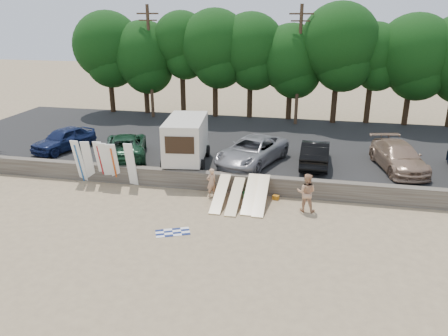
# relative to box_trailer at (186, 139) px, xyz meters

# --- Properties ---
(ground) EXTENTS (120.00, 120.00, 0.00)m
(ground) POSITION_rel_box_trailer_xyz_m (3.80, -5.05, -2.21)
(ground) COLOR tan
(ground) RESTS_ON ground
(seawall) EXTENTS (44.00, 0.50, 1.00)m
(seawall) POSITION_rel_box_trailer_xyz_m (3.80, -2.05, -1.71)
(seawall) COLOR #6B6356
(seawall) RESTS_ON ground
(parking_lot) EXTENTS (44.00, 14.50, 0.70)m
(parking_lot) POSITION_rel_box_trailer_xyz_m (3.80, 5.45, -1.86)
(parking_lot) COLOR #282828
(parking_lot) RESTS_ON ground
(treeline) EXTENTS (33.84, 6.50, 9.25)m
(treeline) POSITION_rel_box_trailer_xyz_m (4.02, 12.38, 4.09)
(treeline) COLOR #382616
(treeline) RESTS_ON parking_lot
(utility_poles) EXTENTS (25.80, 0.26, 9.00)m
(utility_poles) POSITION_rel_box_trailer_xyz_m (5.80, 10.95, 3.22)
(utility_poles) COLOR #473321
(utility_poles) RESTS_ON parking_lot
(box_trailer) EXTENTS (2.85, 4.46, 2.69)m
(box_trailer) POSITION_rel_box_trailer_xyz_m (0.00, 0.00, 0.00)
(box_trailer) COLOR beige
(box_trailer) RESTS_ON parking_lot
(car_0) EXTENTS (3.08, 4.65, 1.47)m
(car_0) POSITION_rel_box_trailer_xyz_m (-8.47, 0.85, -0.77)
(car_0) COLOR #141F47
(car_0) RESTS_ON parking_lot
(car_1) EXTENTS (4.12, 5.74, 1.45)m
(car_1) POSITION_rel_box_trailer_xyz_m (-4.00, 0.39, -0.78)
(car_1) COLOR #143822
(car_1) RESTS_ON parking_lot
(car_2) EXTENTS (4.33, 6.12, 1.55)m
(car_2) POSITION_rel_box_trailer_xyz_m (3.80, 0.73, -0.73)
(car_2) COLOR gray
(car_2) RESTS_ON parking_lot
(car_3) EXTENTS (1.67, 4.51, 1.47)m
(car_3) POSITION_rel_box_trailer_xyz_m (7.43, 1.22, -0.77)
(car_3) COLOR black
(car_3) RESTS_ON parking_lot
(car_4) EXTENTS (3.13, 5.47, 1.49)m
(car_4) POSITION_rel_box_trailer_xyz_m (12.05, 1.44, -0.76)
(car_4) COLOR #9D7D64
(car_4) RESTS_ON parking_lot
(surfboard_upright_0) EXTENTS (0.56, 0.67, 2.55)m
(surfboard_upright_0) POSITION_rel_box_trailer_xyz_m (-5.51, -2.52, -0.93)
(surfboard_upright_0) COLOR white
(surfboard_upright_0) RESTS_ON ground
(surfboard_upright_1) EXTENTS (0.61, 0.78, 2.53)m
(surfboard_upright_1) POSITION_rel_box_trailer_xyz_m (-4.96, -2.50, -0.94)
(surfboard_upright_1) COLOR white
(surfboard_upright_1) RESTS_ON ground
(surfboard_upright_2) EXTENTS (0.51, 0.67, 2.54)m
(surfboard_upright_2) POSITION_rel_box_trailer_xyz_m (-4.24, -2.41, -0.93)
(surfboard_upright_2) COLOR white
(surfboard_upright_2) RESTS_ON ground
(surfboard_upright_3) EXTENTS (0.53, 0.79, 2.52)m
(surfboard_upright_3) POSITION_rel_box_trailer_xyz_m (-3.90, -2.49, -0.95)
(surfboard_upright_3) COLOR white
(surfboard_upright_3) RESTS_ON ground
(surfboard_upright_4) EXTENTS (0.61, 0.89, 2.50)m
(surfboard_upright_4) POSITION_rel_box_trailer_xyz_m (-3.43, -2.49, -0.96)
(surfboard_upright_4) COLOR white
(surfboard_upright_4) RESTS_ON ground
(surfboard_upright_5) EXTENTS (0.52, 0.58, 2.56)m
(surfboard_upright_5) POSITION_rel_box_trailer_xyz_m (-2.41, -2.51, -0.92)
(surfboard_upright_5) COLOR white
(surfboard_upright_5) RESTS_ON ground
(surfboard_low_0) EXTENTS (0.56, 2.86, 1.05)m
(surfboard_low_0) POSITION_rel_box_trailer_xyz_m (2.85, -3.68, -1.68)
(surfboard_low_0) COLOR beige
(surfboard_low_0) RESTS_ON ground
(surfboard_low_1) EXTENTS (0.56, 2.89, 0.95)m
(surfboard_low_1) POSITION_rel_box_trailer_xyz_m (3.63, -3.74, -1.73)
(surfboard_low_1) COLOR beige
(surfboard_low_1) RESTS_ON ground
(surfboard_low_2) EXTENTS (0.56, 2.83, 1.13)m
(surfboard_low_2) POSITION_rel_box_trailer_xyz_m (4.36, -3.51, -1.64)
(surfboard_low_2) COLOR beige
(surfboard_low_2) RESTS_ON ground
(surfboard_low_3) EXTENTS (0.56, 2.81, 1.17)m
(surfboard_low_3) POSITION_rel_box_trailer_xyz_m (4.91, -3.61, -1.62)
(surfboard_low_3) COLOR beige
(surfboard_low_3) RESTS_ON ground
(beachgoer_a) EXTENTS (0.67, 0.65, 1.55)m
(beachgoer_a) POSITION_rel_box_trailer_xyz_m (2.21, -2.93, -1.43)
(beachgoer_a) COLOR tan
(beachgoer_a) RESTS_ON ground
(beachgoer_b) EXTENTS (1.00, 0.82, 1.92)m
(beachgoer_b) POSITION_rel_box_trailer_xyz_m (7.11, -3.70, -1.24)
(beachgoer_b) COLOR tan
(beachgoer_b) RESTS_ON ground
(cooler) EXTENTS (0.47, 0.42, 0.32)m
(cooler) POSITION_rel_box_trailer_xyz_m (4.06, -2.69, -2.05)
(cooler) COLOR #238037
(cooler) RESTS_ON ground
(gear_bag) EXTENTS (0.37, 0.34, 0.22)m
(gear_bag) POSITION_rel_box_trailer_xyz_m (5.57, -2.65, -2.10)
(gear_bag) COLOR #BF7416
(gear_bag) RESTS_ON ground
(beach_towel) EXTENTS (1.98, 1.98, 0.00)m
(beach_towel) POSITION_rel_box_trailer_xyz_m (1.46, -7.18, -2.20)
(beach_towel) COLOR white
(beach_towel) RESTS_ON ground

